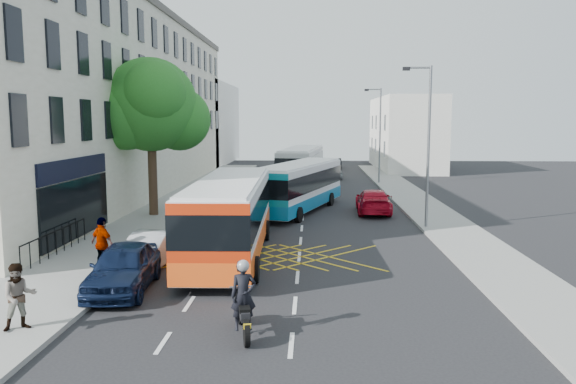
# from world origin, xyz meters

# --- Properties ---
(ground) EXTENTS (120.00, 120.00, 0.00)m
(ground) POSITION_xyz_m (0.00, 0.00, 0.00)
(ground) COLOR black
(ground) RESTS_ON ground
(pavement_left) EXTENTS (5.00, 70.00, 0.15)m
(pavement_left) POSITION_xyz_m (-8.50, 15.00, 0.07)
(pavement_left) COLOR gray
(pavement_left) RESTS_ON ground
(pavement_right) EXTENTS (3.00, 70.00, 0.15)m
(pavement_right) POSITION_xyz_m (7.50, 15.00, 0.07)
(pavement_right) COLOR gray
(pavement_right) RESTS_ON ground
(terrace_main) EXTENTS (8.30, 45.00, 13.50)m
(terrace_main) POSITION_xyz_m (-14.00, 24.49, 6.76)
(terrace_main) COLOR beige
(terrace_main) RESTS_ON ground
(terrace_far) EXTENTS (8.00, 20.00, 10.00)m
(terrace_far) POSITION_xyz_m (-14.00, 55.00, 5.00)
(terrace_far) COLOR silver
(terrace_far) RESTS_ON ground
(building_right) EXTENTS (6.00, 18.00, 8.00)m
(building_right) POSITION_xyz_m (11.00, 48.00, 4.00)
(building_right) COLOR silver
(building_right) RESTS_ON ground
(street_tree) EXTENTS (6.30, 5.70, 8.80)m
(street_tree) POSITION_xyz_m (-8.51, 14.97, 6.29)
(street_tree) COLOR #382619
(street_tree) RESTS_ON pavement_left
(lamp_near) EXTENTS (1.45, 0.15, 8.00)m
(lamp_near) POSITION_xyz_m (6.20, 12.00, 4.62)
(lamp_near) COLOR slate
(lamp_near) RESTS_ON pavement_right
(lamp_far) EXTENTS (1.45, 0.15, 8.00)m
(lamp_far) POSITION_xyz_m (6.20, 32.00, 4.62)
(lamp_far) COLOR slate
(lamp_far) RESTS_ON pavement_right
(railings) EXTENTS (0.08, 5.60, 1.14)m
(railings) POSITION_xyz_m (-9.70, 5.30, 0.72)
(railings) COLOR black
(railings) RESTS_ON pavement_left
(bus_near) EXTENTS (3.01, 11.31, 3.16)m
(bus_near) POSITION_xyz_m (-2.80, 6.02, 1.67)
(bus_near) COLOR silver
(bus_near) RESTS_ON ground
(bus_mid) EXTENTS (5.49, 10.68, 2.94)m
(bus_mid) POSITION_xyz_m (-0.27, 17.30, 1.55)
(bus_mid) COLOR silver
(bus_mid) RESTS_ON ground
(bus_far) EXTENTS (3.86, 11.53, 3.18)m
(bus_far) POSITION_xyz_m (-0.37, 30.97, 1.67)
(bus_far) COLOR silver
(bus_far) RESTS_ON ground
(motorbike) EXTENTS (0.81, 2.22, 2.00)m
(motorbike) POSITION_xyz_m (-1.25, -2.38, 0.94)
(motorbike) COLOR black
(motorbike) RESTS_ON ground
(parked_car_blue) EXTENTS (2.15, 4.66, 1.55)m
(parked_car_blue) POSITION_xyz_m (-5.60, 1.23, 0.77)
(parked_car_blue) COLOR #0C1733
(parked_car_blue) RESTS_ON ground
(parked_car_silver) EXTENTS (1.76, 4.10, 1.31)m
(parked_car_silver) POSITION_xyz_m (-5.60, 4.16, 0.66)
(parked_car_silver) COLOR #AEB0B6
(parked_car_silver) RESTS_ON ground
(red_hatchback) EXTENTS (2.19, 4.97, 1.42)m
(red_hatchback) POSITION_xyz_m (4.17, 16.92, 0.71)
(red_hatchback) COLOR #A7071A
(red_hatchback) RESTS_ON ground
(distant_car_grey) EXTENTS (2.68, 5.44, 1.49)m
(distant_car_grey) POSITION_xyz_m (0.66, 42.51, 0.74)
(distant_car_grey) COLOR #3F4247
(distant_car_grey) RESTS_ON ground
(distant_car_silver) EXTENTS (1.82, 4.05, 1.35)m
(distant_car_silver) POSITION_xyz_m (2.50, 36.47, 0.67)
(distant_car_silver) COLOR #9EA1A5
(distant_car_silver) RESTS_ON ground
(distant_car_dark) EXTENTS (1.29, 3.56, 1.17)m
(distant_car_dark) POSITION_xyz_m (3.22, 47.88, 0.58)
(distant_car_dark) COLOR black
(distant_car_dark) RESTS_ON ground
(pedestrian_near) EXTENTS (1.07, 1.02, 1.75)m
(pedestrian_near) POSITION_xyz_m (-7.00, -2.62, 1.02)
(pedestrian_near) COLOR gray
(pedestrian_near) RESTS_ON pavement_left
(pedestrian_far) EXTENTS (1.21, 0.99, 1.92)m
(pedestrian_far) POSITION_xyz_m (-7.00, 3.16, 1.11)
(pedestrian_far) COLOR gray
(pedestrian_far) RESTS_ON pavement_left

